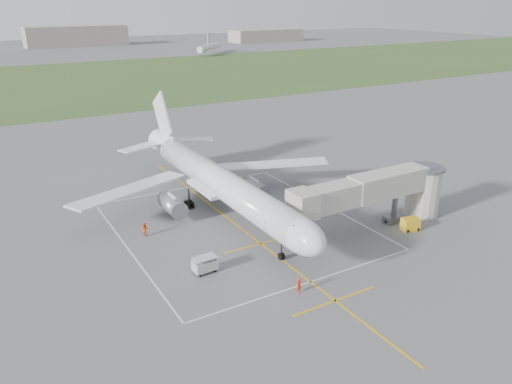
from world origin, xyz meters
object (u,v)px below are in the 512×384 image
baggage_cart (205,265)px  ramp_worker_nose (299,285)px  jet_bridge (383,191)px  ramp_worker_wing (145,229)px  gpu_unit (410,224)px  airliner (219,182)px

baggage_cart → ramp_worker_nose: bearing=-55.2°
jet_bridge → ramp_worker_wing: jet_bridge is taller
gpu_unit → ramp_worker_nose: bearing=-153.6°
gpu_unit → jet_bridge: bearing=143.9°
airliner → gpu_unit: bearing=-43.3°
jet_bridge → baggage_cart: jet_bridge is taller
ramp_worker_wing → baggage_cart: bearing=163.5°
baggage_cart → ramp_worker_wing: baggage_cart is taller
gpu_unit → baggage_cart: bearing=-174.4°
baggage_cart → airliner: bearing=55.4°
ramp_worker_nose → ramp_worker_wing: ramp_worker_nose is taller
baggage_cart → gpu_unit: bearing=-10.0°
jet_bridge → ramp_worker_wing: 29.86m
airliner → ramp_worker_nose: 22.18m
ramp_worker_nose → ramp_worker_wing: 21.95m
jet_bridge → gpu_unit: jet_bridge is taller
gpu_unit → ramp_worker_nose: size_ratio=1.44×
ramp_worker_wing → ramp_worker_nose: bearing=174.9°
airliner → ramp_worker_wing: bearing=-171.2°
ramp_worker_wing → jet_bridge: bearing=-144.1°
jet_bridge → gpu_unit: size_ratio=9.77×
jet_bridge → baggage_cart: 24.53m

